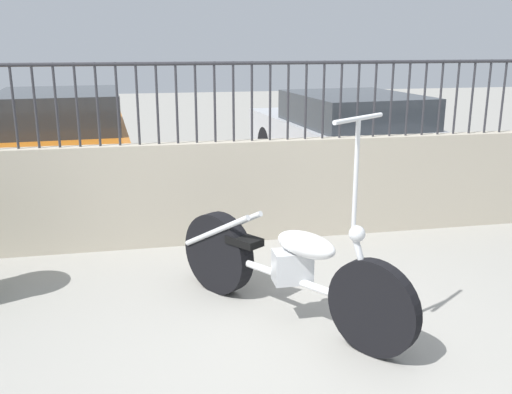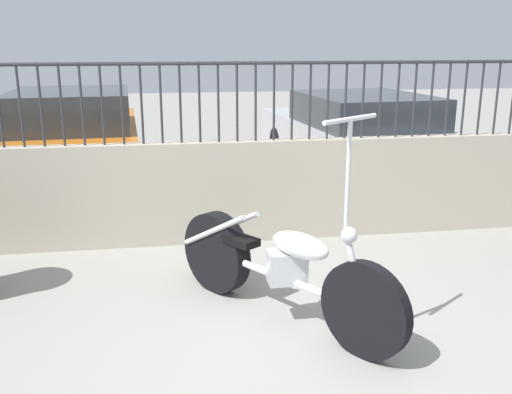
# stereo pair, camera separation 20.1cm
# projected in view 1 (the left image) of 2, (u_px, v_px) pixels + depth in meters

# --- Properties ---
(ground_plane) EXTENTS (40.00, 40.00, 0.00)m
(ground_plane) POSITION_uv_depth(u_px,v_px,m) (302.00, 347.00, 3.90)
(ground_plane) COLOR gray
(low_wall) EXTENTS (8.94, 0.18, 1.05)m
(low_wall) POSITION_uv_depth(u_px,v_px,m) (243.00, 191.00, 5.90)
(low_wall) COLOR #B2A893
(low_wall) RESTS_ON ground_plane
(fence_railing) EXTENTS (8.94, 0.04, 0.79)m
(fence_railing) POSITION_uv_depth(u_px,v_px,m) (243.00, 89.00, 5.62)
(fence_railing) COLOR #2D2D33
(fence_railing) RESTS_ON low_wall
(motorcycle_white) EXTENTS (1.35, 1.81, 1.58)m
(motorcycle_white) POSITION_uv_depth(u_px,v_px,m) (275.00, 265.00, 4.29)
(motorcycle_white) COLOR black
(motorcycle_white) RESTS_ON ground_plane
(car_orange) EXTENTS (1.98, 4.20, 1.37)m
(car_orange) POSITION_uv_depth(u_px,v_px,m) (63.00, 140.00, 7.96)
(car_orange) COLOR black
(car_orange) RESTS_ON ground_plane
(car_silver) EXTENTS (2.17, 4.40, 1.29)m
(car_silver) POSITION_uv_depth(u_px,v_px,m) (348.00, 136.00, 8.45)
(car_silver) COLOR black
(car_silver) RESTS_ON ground_plane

